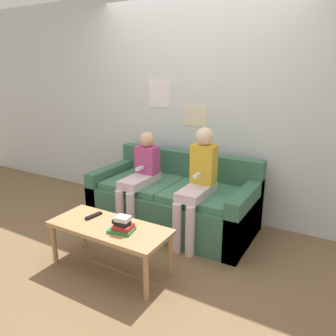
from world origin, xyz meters
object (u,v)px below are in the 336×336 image
Objects in this scene: couch at (174,202)px; coffee_table at (109,231)px; person_left at (140,176)px; tv_remote at (94,216)px; person_right at (198,180)px.

couch is 1.04m from coffee_table.
person_left is 0.78m from tv_remote.
person_right is at bearing -26.88° from couch.
coffee_table is at bearing -117.14° from person_right.
person_right is 1.05m from tv_remote.
coffee_table is at bearing -73.32° from person_left.
person_right is 6.70× the size of tv_remote.
tv_remote is (-0.24, 0.07, 0.06)m from coffee_table.
tv_remote is (-0.67, -0.78, -0.22)m from person_right.
person_right is (0.43, 0.85, 0.28)m from coffee_table.
person_left is at bearing -178.54° from person_right.
person_left is at bearing 99.32° from tv_remote.
coffee_table is 1.02× the size of person_left.
tv_remote is (-0.29, -0.97, 0.15)m from couch.
person_right is (0.38, -0.19, 0.37)m from couch.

